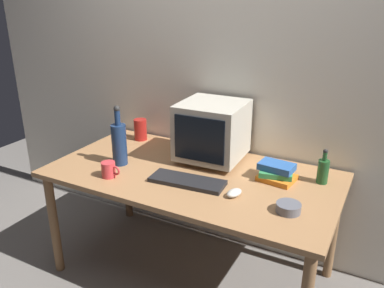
# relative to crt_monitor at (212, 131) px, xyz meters

# --- Properties ---
(ground_plane) EXTENTS (6.00, 6.00, 0.00)m
(ground_plane) POSITION_rel_crt_monitor_xyz_m (-0.02, -0.23, -0.91)
(ground_plane) COLOR slate
(back_wall) EXTENTS (4.00, 0.08, 2.50)m
(back_wall) POSITION_rel_crt_monitor_xyz_m (-0.02, 0.27, 0.34)
(back_wall) COLOR silver
(back_wall) RESTS_ON ground
(desk) EXTENTS (1.68, 0.88, 0.71)m
(desk) POSITION_rel_crt_monitor_xyz_m (-0.02, -0.23, -0.27)
(desk) COLOR #9E7047
(desk) RESTS_ON ground
(crt_monitor) EXTENTS (0.39, 0.40, 0.37)m
(crt_monitor) POSITION_rel_crt_monitor_xyz_m (0.00, 0.00, 0.00)
(crt_monitor) COLOR #B2AD9E
(crt_monitor) RESTS_ON desk
(keyboard) EXTENTS (0.43, 0.19, 0.02)m
(keyboard) POSITION_rel_crt_monitor_xyz_m (0.02, -0.36, -0.18)
(keyboard) COLOR black
(keyboard) RESTS_ON desk
(computer_mouse) EXTENTS (0.09, 0.11, 0.04)m
(computer_mouse) POSITION_rel_crt_monitor_xyz_m (0.31, -0.37, -0.17)
(computer_mouse) COLOR beige
(computer_mouse) RESTS_ON desk
(bottle_tall) EXTENTS (0.09, 0.09, 0.37)m
(bottle_tall) POSITION_rel_crt_monitor_xyz_m (-0.47, -0.32, -0.05)
(bottle_tall) COLOR navy
(bottle_tall) RESTS_ON desk
(bottle_short) EXTENTS (0.06, 0.06, 0.20)m
(bottle_short) POSITION_rel_crt_monitor_xyz_m (0.68, -0.00, -0.12)
(bottle_short) COLOR #1E4C23
(bottle_short) RESTS_ON desk
(book_stack) EXTENTS (0.21, 0.18, 0.10)m
(book_stack) POSITION_rel_crt_monitor_xyz_m (0.44, -0.09, -0.15)
(book_stack) COLOR orange
(book_stack) RESTS_ON desk
(mug) EXTENTS (0.12, 0.08, 0.09)m
(mug) POSITION_rel_crt_monitor_xyz_m (-0.41, -0.50, -0.15)
(mug) COLOR #CC383D
(mug) RESTS_ON desk
(cd_spindle) EXTENTS (0.12, 0.12, 0.04)m
(cd_spindle) POSITION_rel_crt_monitor_xyz_m (0.60, -0.40, -0.17)
(cd_spindle) COLOR #595B66
(cd_spindle) RESTS_ON desk
(metal_canister) EXTENTS (0.09, 0.09, 0.15)m
(metal_canister) POSITION_rel_crt_monitor_xyz_m (-0.60, 0.09, -0.12)
(metal_canister) COLOR #A51E19
(metal_canister) RESTS_ON desk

